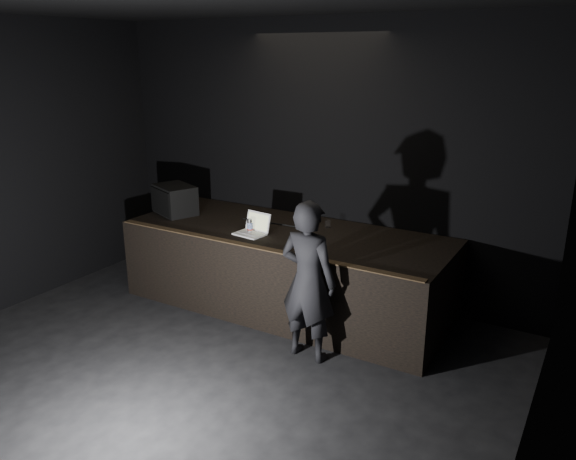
% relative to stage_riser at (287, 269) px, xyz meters
% --- Properties ---
extents(ground, '(7.00, 7.00, 0.00)m').
position_rel_stage_riser_xyz_m(ground, '(0.00, -2.73, -0.50)').
color(ground, black).
rests_on(ground, ground).
extents(room_walls, '(6.10, 7.10, 3.52)m').
position_rel_stage_riser_xyz_m(room_walls, '(0.00, -2.73, 1.52)').
color(room_walls, black).
rests_on(room_walls, ground).
extents(stage_riser, '(4.00, 1.50, 1.00)m').
position_rel_stage_riser_xyz_m(stage_riser, '(0.00, 0.00, 0.00)').
color(stage_riser, black).
rests_on(stage_riser, ground).
extents(riser_lip, '(3.92, 0.10, 0.01)m').
position_rel_stage_riser_xyz_m(riser_lip, '(0.00, -0.71, 0.51)').
color(riser_lip, brown).
rests_on(riser_lip, stage_riser).
extents(stage_monitor, '(0.69, 0.61, 0.39)m').
position_rel_stage_riser_xyz_m(stage_monitor, '(-1.67, -0.11, 0.69)').
color(stage_monitor, black).
rests_on(stage_monitor, stage_riser).
extents(cable, '(0.98, 0.06, 0.02)m').
position_rel_stage_riser_xyz_m(cable, '(-0.25, 0.15, 0.51)').
color(cable, black).
rests_on(cable, stage_riser).
extents(laptop, '(0.39, 0.36, 0.24)m').
position_rel_stage_riser_xyz_m(laptop, '(-0.28, -0.31, 0.56)').
color(laptop, white).
rests_on(laptop, stage_riser).
extents(beer_can, '(0.07, 0.07, 0.18)m').
position_rel_stage_riser_xyz_m(beer_can, '(-0.32, -0.31, 0.59)').
color(beer_can, silver).
rests_on(beer_can, stage_riser).
extents(plastic_cup, '(0.07, 0.07, 0.09)m').
position_rel_stage_riser_xyz_m(plastic_cup, '(0.38, 0.37, 0.55)').
color(plastic_cup, white).
rests_on(plastic_cup, stage_riser).
extents(wii_remote, '(0.04, 0.15, 0.03)m').
position_rel_stage_riser_xyz_m(wii_remote, '(0.70, -0.58, 0.51)').
color(wii_remote, silver).
rests_on(wii_remote, stage_riser).
extents(person, '(0.64, 0.43, 1.70)m').
position_rel_stage_riser_xyz_m(person, '(0.82, -0.95, 0.35)').
color(person, black).
rests_on(person, ground).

